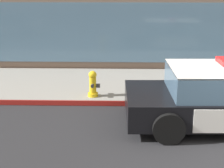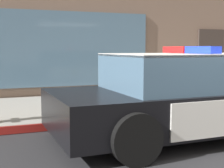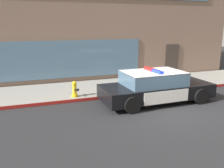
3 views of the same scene
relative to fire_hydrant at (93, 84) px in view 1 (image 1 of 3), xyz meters
The scene contains 3 objects.
sidewalk 3.60m from the fire_hydrant, 21.74° to the left, with size 48.00×3.33×0.15m, color gray.
curb_red_paint 3.37m from the fire_hydrant, ahead, with size 28.80×0.04×0.14m, color maroon.
fire_hydrant is the anchor object (origin of this frame).
Camera 1 is at (-2.57, -6.57, 3.28)m, focal length 53.59 mm.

